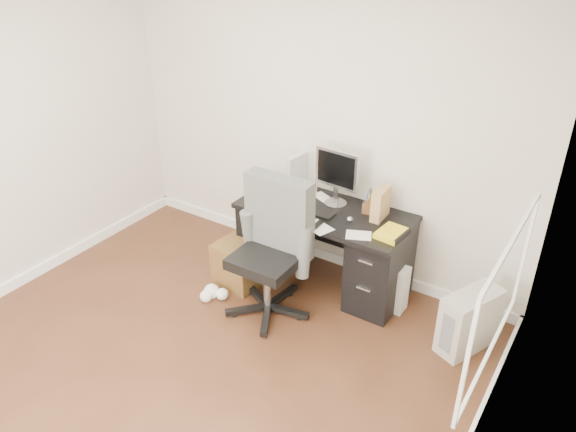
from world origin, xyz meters
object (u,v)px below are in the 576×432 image
keyboard (313,211)px  office_chair (267,252)px  desk (324,244)px  pc_tower (469,321)px  wicker_basket (241,262)px  lcd_monitor (337,178)px

keyboard → office_chair: bearing=-101.0°
desk → office_chair: 0.68m
office_chair → pc_tower: bearing=16.3°
pc_tower → wicker_basket: 2.02m
desk → wicker_basket: desk is taller
keyboard → desk: bearing=58.2°
desk → office_chair: office_chair is taller
keyboard → wicker_basket: keyboard is taller
lcd_monitor → office_chair: bearing=-100.9°
office_chair → pc_tower: size_ratio=2.37×
lcd_monitor → pc_tower: size_ratio=1.04×
office_chair → wicker_basket: (-0.45, 0.23, -0.39)m
office_chair → pc_tower: office_chair is taller
pc_tower → desk: bearing=-163.2°
desk → wicker_basket: bearing=-147.6°
pc_tower → office_chair: bearing=-139.8°
lcd_monitor → keyboard: bearing=-107.6°
desk → lcd_monitor: 0.62m
keyboard → office_chair: size_ratio=0.32×
keyboard → pc_tower: 1.53m
keyboard → pc_tower: keyboard is taller
keyboard → office_chair: office_chair is taller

